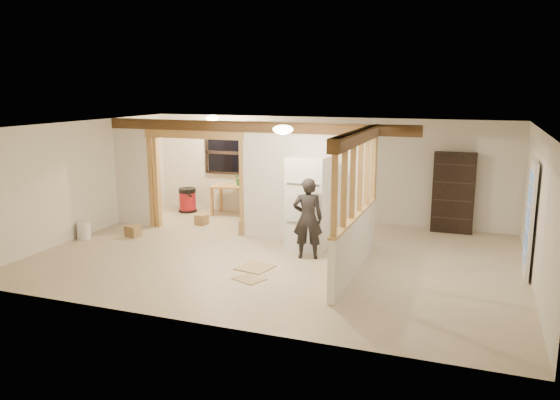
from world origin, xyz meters
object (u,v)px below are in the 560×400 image
at_px(work_table, 236,200).
at_px(shop_vac, 188,200).
at_px(bookshelf, 453,193).
at_px(refrigerator, 308,203).
at_px(woman, 308,218).

distance_m(work_table, shop_vac, 1.36).
bearing_deg(bookshelf, work_table, -178.36).
distance_m(work_table, bookshelf, 5.27).
xyz_separation_m(refrigerator, bookshelf, (2.68, 2.26, -0.03)).
relative_size(work_table, shop_vac, 1.93).
bearing_deg(shop_vac, bookshelf, 2.16).
xyz_separation_m(refrigerator, woman, (0.20, -0.68, -0.16)).
height_order(work_table, bookshelf, bookshelf).
relative_size(woman, work_table, 1.27).
bearing_deg(work_table, woman, -57.32).
bearing_deg(refrigerator, bookshelf, 40.22).
bearing_deg(bookshelf, woman, -130.02).
xyz_separation_m(refrigerator, shop_vac, (-3.92, 2.01, -0.62)).
xyz_separation_m(woman, work_table, (-2.77, 2.80, -0.39)).
bearing_deg(bookshelf, refrigerator, -139.78).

